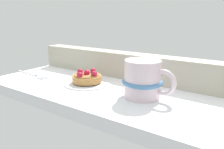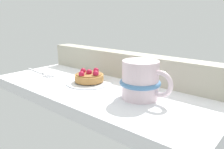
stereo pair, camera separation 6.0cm
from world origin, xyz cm
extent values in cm
cube|color=white|center=(0.00, 0.00, -1.67)|extent=(69.47, 31.32, 3.35)
cube|color=#B2AD99|center=(0.00, 12.75, 4.10)|extent=(68.08, 5.82, 8.21)
cylinder|color=silver|center=(-5.07, 0.00, 0.32)|extent=(13.98, 13.98, 0.65)
cylinder|color=silver|center=(-5.07, 0.00, 0.16)|extent=(7.69, 7.69, 0.32)
cylinder|color=#B77F42|center=(-5.07, 0.00, 1.63)|extent=(8.73, 8.73, 1.97)
cylinder|color=olive|center=(-5.07, 0.00, 2.77)|extent=(7.69, 7.69, 0.30)
sphere|color=#B71938|center=(-5.07, 0.00, 3.35)|extent=(1.82, 1.82, 1.82)
sphere|color=#B71938|center=(-2.25, -0.34, 3.43)|extent=(1.82, 1.82, 1.82)
sphere|color=#B71938|center=(-5.10, 3.02, 3.34)|extent=(1.70, 1.70, 1.70)
sphere|color=#B71938|center=(-7.73, 0.03, 3.33)|extent=(1.74, 1.74, 1.74)
sphere|color=#B71938|center=(-5.09, -3.04, 3.37)|extent=(1.74, 1.74, 1.74)
cylinder|color=silver|center=(13.72, -0.65, 4.73)|extent=(9.00, 9.00, 9.46)
torus|color=#4C7FB2|center=(13.72, -0.65, 3.95)|extent=(10.18, 10.18, 1.14)
torus|color=silver|center=(19.15, -0.65, 4.73)|extent=(6.41, 1.11, 6.41)
cube|color=silver|center=(-30.29, -3.01, 0.30)|extent=(11.93, 1.83, 0.60)
cube|color=silver|center=(-24.36, -3.58, 0.30)|extent=(1.25, 0.67, 0.60)
cube|color=silver|center=(-20.98, -5.01, 0.30)|extent=(3.51, 0.57, 0.60)
cube|color=silver|center=(-20.91, -4.28, 0.30)|extent=(3.51, 0.57, 0.60)
cube|color=silver|center=(-20.84, -3.55, 0.30)|extent=(3.51, 0.57, 0.60)
cube|color=silver|center=(-20.77, -2.82, 0.30)|extent=(3.51, 0.57, 0.60)
camera|label=1|loc=(37.44, -48.36, 19.98)|focal=35.48mm
camera|label=2|loc=(42.22, -44.68, 19.98)|focal=35.48mm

